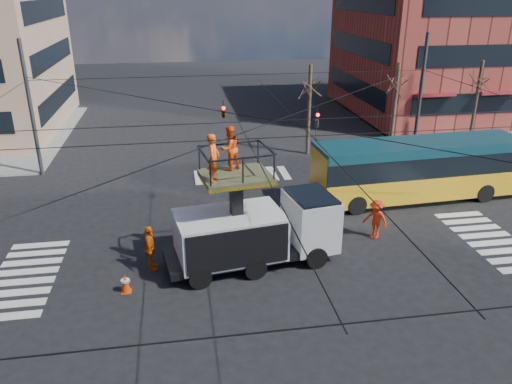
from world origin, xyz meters
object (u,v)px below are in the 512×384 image
object	(u,v)px
traffic_cone	(126,283)
city_bus	(418,168)
worker_ground	(150,248)
utility_truck	(256,219)
flagger	(376,219)

from	to	relation	value
traffic_cone	city_bus	bearing A→B (deg)	24.35
worker_ground	utility_truck	bearing A→B (deg)	-94.04
utility_truck	flagger	size ratio (longest dim) A/B	3.96
city_bus	flagger	bearing A→B (deg)	-137.70
utility_truck	flagger	bearing A→B (deg)	4.11
city_bus	flagger	size ratio (longest dim) A/B	6.18
city_bus	flagger	xyz separation A→B (m)	(-3.86, -3.95, -0.81)
traffic_cone	flagger	xyz separation A→B (m)	(10.86, 2.71, 0.54)
flagger	traffic_cone	bearing A→B (deg)	-116.83
traffic_cone	worker_ground	bearing A→B (deg)	58.96
city_bus	traffic_cone	bearing A→B (deg)	-159.06
flagger	utility_truck	bearing A→B (deg)	-117.92
utility_truck	flagger	world-z (taller)	utility_truck
utility_truck	flagger	xyz separation A→B (m)	(5.70, 1.31, -1.05)
traffic_cone	worker_ground	size ratio (longest dim) A/B	0.39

